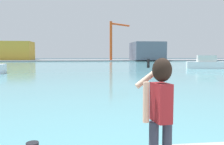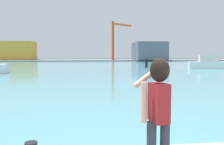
{
  "view_description": "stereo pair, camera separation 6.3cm",
  "coord_description": "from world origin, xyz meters",
  "px_view_note": "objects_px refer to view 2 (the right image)",
  "views": [
    {
      "loc": [
        -2.21,
        -2.26,
        2.43
      ],
      "look_at": [
        -1.42,
        4.55,
        1.89
      ],
      "focal_mm": 36.59,
      "sensor_mm": 36.0,
      "label": 1
    },
    {
      "loc": [
        -2.15,
        -2.27,
        2.43
      ],
      "look_at": [
        -1.42,
        4.55,
        1.89
      ],
      "focal_mm": 36.59,
      "sensor_mm": 36.0,
      "label": 2
    }
  ],
  "objects_px": {
    "warehouse_left": "(14,51)",
    "port_crane": "(115,37)",
    "person_photographer": "(158,105)",
    "boat_moored_2": "(214,64)",
    "warehouse_right": "(149,51)"
  },
  "relations": [
    {
      "from": "person_photographer",
      "to": "port_crane",
      "type": "relative_size",
      "value": 0.12
    },
    {
      "from": "boat_moored_2",
      "to": "warehouse_left",
      "type": "xyz_separation_m",
      "value": [
        -51.33,
        56.67,
        3.2
      ]
    },
    {
      "from": "person_photographer",
      "to": "warehouse_left",
      "type": "relative_size",
      "value": 0.11
    },
    {
      "from": "warehouse_right",
      "to": "person_photographer",
      "type": "bearing_deg",
      "value": -105.2
    },
    {
      "from": "person_photographer",
      "to": "port_crane",
      "type": "bearing_deg",
      "value": -15.64
    },
    {
      "from": "person_photographer",
      "to": "boat_moored_2",
      "type": "relative_size",
      "value": 0.19
    },
    {
      "from": "boat_moored_2",
      "to": "warehouse_right",
      "type": "height_order",
      "value": "warehouse_right"
    },
    {
      "from": "boat_moored_2",
      "to": "warehouse_left",
      "type": "distance_m",
      "value": 76.53
    },
    {
      "from": "warehouse_left",
      "to": "port_crane",
      "type": "bearing_deg",
      "value": -9.29
    },
    {
      "from": "boat_moored_2",
      "to": "warehouse_left",
      "type": "bearing_deg",
      "value": 148.75
    },
    {
      "from": "warehouse_left",
      "to": "port_crane",
      "type": "relative_size",
      "value": 1.05
    },
    {
      "from": "boat_moored_2",
      "to": "port_crane",
      "type": "xyz_separation_m",
      "value": [
        -11.52,
        50.16,
        8.65
      ]
    },
    {
      "from": "warehouse_left",
      "to": "warehouse_right",
      "type": "bearing_deg",
      "value": -6.87
    },
    {
      "from": "boat_moored_2",
      "to": "warehouse_right",
      "type": "xyz_separation_m",
      "value": [
        1.91,
        50.26,
        3.03
      ]
    },
    {
      "from": "person_photographer",
      "to": "boat_moored_2",
      "type": "height_order",
      "value": "person_photographer"
    }
  ]
}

